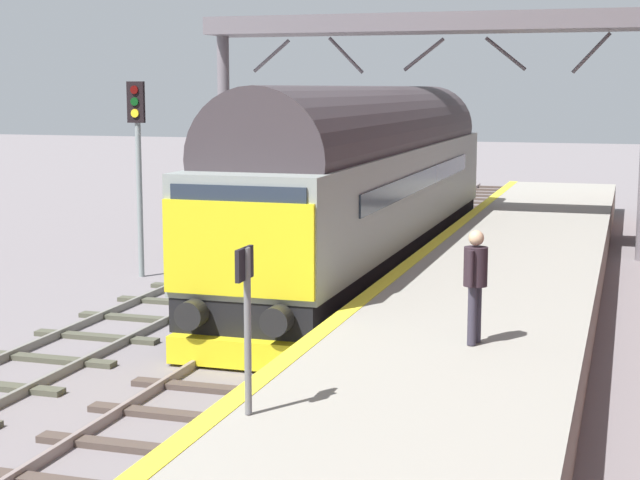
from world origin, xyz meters
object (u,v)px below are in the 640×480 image
Objects in this scene: waiting_passenger at (475,276)px; diesel_locomotive at (369,177)px; signal_post_mid at (138,153)px; platform_number_sign at (246,304)px.

diesel_locomotive is at bearing 33.51° from waiting_passenger.
signal_post_mid reaches higher than platform_number_sign.
waiting_passenger is (4.06, -9.74, -0.49)m from diesel_locomotive.
signal_post_mid is 12.47m from waiting_passenger.
signal_post_mid is at bearing -162.74° from diesel_locomotive.
signal_post_mid is 2.92× the size of waiting_passenger.
signal_post_mid is at bearing 121.99° from platform_number_sign.
platform_number_sign is at bearing 164.26° from waiting_passenger.
platform_number_sign reaches higher than waiting_passenger.
signal_post_mid is 2.53× the size of platform_number_sign.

